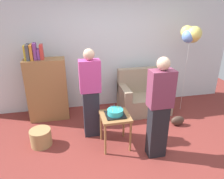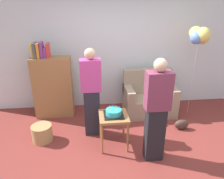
# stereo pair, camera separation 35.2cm
# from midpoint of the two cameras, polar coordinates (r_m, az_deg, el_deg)

# --- Properties ---
(ground_plane) EXTENTS (8.00, 8.00, 0.00)m
(ground_plane) POSITION_cam_midpoint_polar(r_m,az_deg,el_deg) (3.54, 8.04, -18.19)
(ground_plane) COLOR maroon
(wall_back) EXTENTS (6.00, 0.10, 2.70)m
(wall_back) POSITION_cam_midpoint_polar(r_m,az_deg,el_deg) (4.80, 3.09, 10.97)
(wall_back) COLOR silver
(wall_back) RESTS_ON ground_plane
(couch) EXTENTS (1.10, 0.70, 0.96)m
(couch) POSITION_cam_midpoint_polar(r_m,az_deg,el_deg) (4.76, 12.14, -2.40)
(couch) COLOR gray
(couch) RESTS_ON ground_plane
(bookshelf) EXTENTS (0.80, 0.36, 1.62)m
(bookshelf) POSITION_cam_midpoint_polar(r_m,az_deg,el_deg) (4.55, -13.83, 0.96)
(bookshelf) COLOR olive
(bookshelf) RESTS_ON ground_plane
(side_table) EXTENTS (0.48, 0.48, 0.59)m
(side_table) POSITION_cam_midpoint_polar(r_m,az_deg,el_deg) (3.50, 3.35, -8.43)
(side_table) COLOR olive
(side_table) RESTS_ON ground_plane
(birthday_cake) EXTENTS (0.32, 0.32, 0.17)m
(birthday_cake) POSITION_cam_midpoint_polar(r_m,az_deg,el_deg) (3.44, 3.40, -6.42)
(birthday_cake) COLOR black
(birthday_cake) RESTS_ON side_table
(person_blowing_candles) EXTENTS (0.36, 0.22, 1.63)m
(person_blowing_candles) POSITION_cam_midpoint_polar(r_m,az_deg,el_deg) (3.69, -2.96, -0.98)
(person_blowing_candles) COLOR #23232D
(person_blowing_candles) RESTS_ON ground_plane
(person_holding_cake) EXTENTS (0.36, 0.22, 1.63)m
(person_holding_cake) POSITION_cam_midpoint_polar(r_m,az_deg,el_deg) (3.17, 15.24, -5.87)
(person_holding_cake) COLOR black
(person_holding_cake) RESTS_ON ground_plane
(wicker_basket) EXTENTS (0.36, 0.36, 0.30)m
(wicker_basket) POSITION_cam_midpoint_polar(r_m,az_deg,el_deg) (3.95, -16.18, -11.48)
(wicker_basket) COLOR #A88451
(wicker_basket) RESTS_ON ground_plane
(handbag) EXTENTS (0.28, 0.14, 0.20)m
(handbag) POSITION_cam_midpoint_polar(r_m,az_deg,el_deg) (4.42, 20.77, -9.03)
(handbag) COLOR #473328
(handbag) RESTS_ON ground_plane
(balloon_bunch) EXTENTS (0.48, 0.47, 1.90)m
(balloon_bunch) POSITION_cam_midpoint_polar(r_m,az_deg,el_deg) (4.62, 25.11, 13.21)
(balloon_bunch) COLOR silver
(balloon_bunch) RESTS_ON ground_plane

